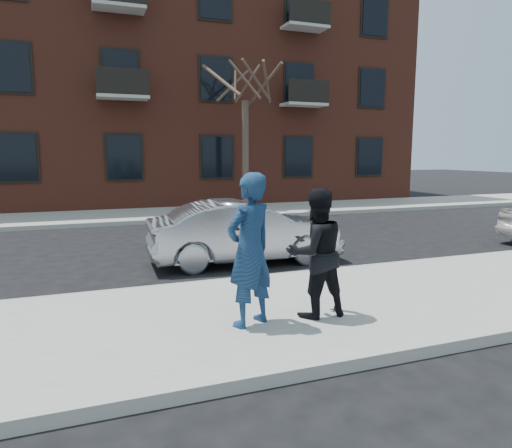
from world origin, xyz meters
name	(u,v)px	position (x,y,z in m)	size (l,w,h in m)	color
ground	(197,323)	(0.00, 0.00, 0.00)	(100.00, 100.00, 0.00)	black
near_sidewalk	(201,325)	(0.00, -0.25, 0.07)	(50.00, 3.50, 0.15)	gray
near_curb	(176,288)	(0.00, 1.55, 0.07)	(50.00, 0.10, 0.15)	#999691
far_sidewalk	(128,216)	(0.00, 11.25, 0.07)	(50.00, 3.50, 0.15)	gray
far_curb	(132,223)	(0.00, 9.45, 0.07)	(50.00, 0.10, 0.15)	#999691
apartment_building	(152,77)	(2.00, 18.00, 6.16)	(24.30, 10.30, 12.30)	brown
street_tree	(245,69)	(4.50, 11.00, 5.52)	(3.60, 3.60, 6.80)	#3B2C23
silver_sedan	(244,232)	(1.79, 3.17, 0.67)	(1.43, 4.09, 1.35)	#999BA3
man_hoodie	(250,250)	(0.56, -0.65, 1.13)	(0.85, 0.73, 1.96)	navy
man_peacoat	(316,253)	(1.50, -0.64, 1.02)	(0.86, 0.67, 1.74)	black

